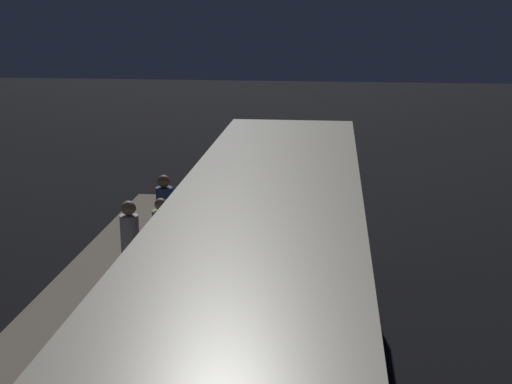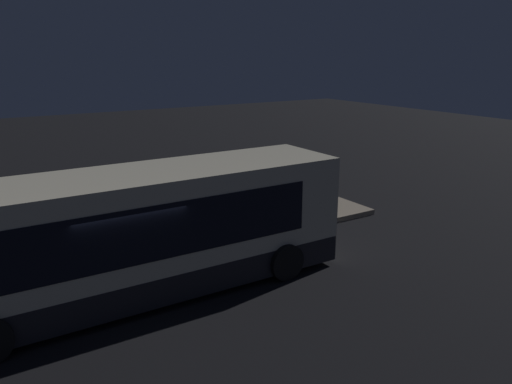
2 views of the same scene
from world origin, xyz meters
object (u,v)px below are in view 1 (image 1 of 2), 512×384
at_px(passenger_waiting, 161,235).
at_px(passenger_with_bags, 131,244).
at_px(bus_lead, 268,295).
at_px(suitcase, 189,260).
at_px(passenger_boarding, 165,212).

relative_size(passenger_waiting, passenger_with_bags, 0.89).
relative_size(bus_lead, passenger_with_bags, 6.02).
distance_m(passenger_with_bags, suitcase, 1.55).
xyz_separation_m(bus_lead, suitcase, (3.90, 1.93, -1.04)).
relative_size(bus_lead, passenger_waiting, 6.77).
height_order(passenger_waiting, suitcase, passenger_waiting).
xyz_separation_m(bus_lead, passenger_boarding, (4.93, 2.64, -0.37)).
bearing_deg(passenger_waiting, suitcase, -78.74).
height_order(passenger_boarding, suitcase, passenger_boarding).
distance_m(passenger_waiting, passenger_with_bags, 0.98).
xyz_separation_m(passenger_boarding, suitcase, (-1.03, -0.71, -0.67)).
bearing_deg(passenger_with_bags, suitcase, 86.45).
bearing_deg(suitcase, bus_lead, -153.68).
distance_m(bus_lead, passenger_boarding, 5.60).
xyz_separation_m(passenger_with_bags, suitcase, (1.08, -0.85, -0.70)).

